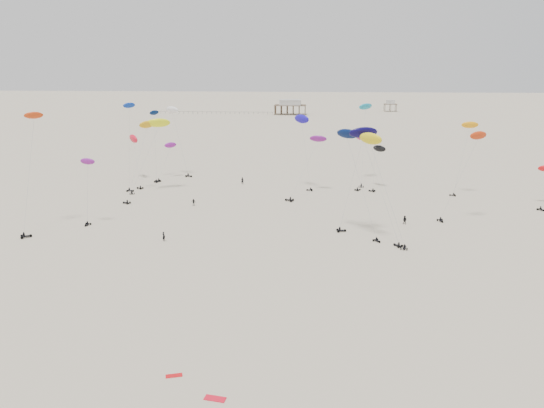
# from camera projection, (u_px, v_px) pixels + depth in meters

# --- Properties ---
(ground_plane) EXTENTS (900.00, 900.00, 0.00)m
(ground_plane) POSITION_uv_depth(u_px,v_px,m) (296.00, 149.00, 210.36)
(ground_plane) COLOR #C2B79A
(pavilion_main) EXTENTS (21.00, 13.00, 9.80)m
(pavilion_main) POSITION_uv_depth(u_px,v_px,m) (290.00, 108.00, 354.59)
(pavilion_main) COLOR brown
(pavilion_main) RESTS_ON ground
(pavilion_small) EXTENTS (9.00, 7.00, 8.00)m
(pavilion_small) POSITION_uv_depth(u_px,v_px,m) (390.00, 106.00, 377.95)
(pavilion_small) COLOR brown
(pavilion_small) RESTS_ON ground
(pier_fence) EXTENTS (80.20, 0.20, 1.50)m
(pier_fence) POSITION_uv_depth(u_px,v_px,m) (214.00, 113.00, 359.73)
(pier_fence) COLOR black
(pier_fence) RESTS_ON ground
(rig_0) EXTENTS (9.36, 10.73, 21.32)m
(rig_0) POSITION_uv_depth(u_px,v_px,m) (352.00, 148.00, 103.25)
(rig_0) COLOR black
(rig_0) RESTS_ON ground
(rig_1) EXTENTS (4.58, 10.52, 20.10)m
(rig_1) POSITION_uv_depth(u_px,v_px,m) (155.00, 136.00, 153.17)
(rig_1) COLOR black
(rig_1) RESTS_ON ground
(rig_2) EXTENTS (6.55, 5.04, 18.89)m
(rig_2) POSITION_uv_depth(u_px,v_px,m) (467.00, 137.00, 134.63)
(rig_2) COLOR black
(rig_2) RESTS_ON ground
(rig_3) EXTENTS (3.41, 4.04, 14.05)m
(rig_3) POSITION_uv_depth(u_px,v_px,m) (87.00, 183.00, 110.14)
(rig_3) COLOR black
(rig_3) RESTS_ON ground
(rig_4) EXTENTS (9.95, 5.46, 19.41)m
(rig_4) POSITION_uv_depth(u_px,v_px,m) (470.00, 155.00, 111.75)
(rig_4) COLOR black
(rig_4) RESTS_ON ground
(rig_5) EXTENTS (4.04, 12.35, 23.92)m
(rig_5) POSITION_uv_depth(u_px,v_px,m) (30.00, 164.00, 105.13)
(rig_5) COLOR black
(rig_5) RESTS_ON ground
(rig_7) EXTENTS (3.35, 4.69, 23.30)m
(rig_7) POSITION_uv_depth(u_px,v_px,m) (129.00, 139.00, 138.35)
(rig_7) COLOR black
(rig_7) RESTS_ON ground
(rig_8) EXTENTS (10.76, 11.34, 22.24)m
(rig_8) POSITION_uv_depth(u_px,v_px,m) (367.00, 143.00, 100.96)
(rig_8) COLOR black
(rig_8) RESTS_ON ground
(rig_9) EXTENTS (3.73, 9.21, 14.52)m
(rig_9) POSITION_uv_depth(u_px,v_px,m) (375.00, 149.00, 142.24)
(rig_9) COLOR black
(rig_9) RESTS_ON ground
(rig_10) EXTENTS (10.44, 15.26, 18.88)m
(rig_10) POSITION_uv_depth(u_px,v_px,m) (311.00, 155.00, 136.47)
(rig_10) COLOR black
(rig_10) RESTS_ON ground
(rig_11) EXTENTS (6.33, 5.13, 19.36)m
(rig_11) POSITION_uv_depth(u_px,v_px,m) (350.00, 189.00, 105.89)
(rig_11) COLOR black
(rig_11) RESTS_ON ground
(rig_12) EXTENTS (5.13, 9.67, 11.21)m
(rig_12) POSITION_uv_depth(u_px,v_px,m) (167.00, 155.00, 155.37)
(rig_12) COLOR black
(rig_12) RESTS_ON ground
(rig_13) EXTENTS (9.47, 17.82, 18.22)m
(rig_13) POSITION_uv_depth(u_px,v_px,m) (134.00, 143.00, 153.31)
(rig_13) COLOR black
(rig_13) RESTS_ON ground
(rig_14) EXTENTS (8.91, 6.72, 20.85)m
(rig_14) POSITION_uv_depth(u_px,v_px,m) (175.00, 122.00, 157.71)
(rig_14) COLOR black
(rig_14) RESTS_ON ground
(rig_15) EXTENTS (10.53, 9.60, 19.86)m
(rig_15) POSITION_uv_depth(u_px,v_px,m) (156.00, 128.00, 138.64)
(rig_15) COLOR black
(rig_15) RESTS_ON ground
(rig_16) EXTENTS (9.87, 9.63, 21.01)m
(rig_16) POSITION_uv_depth(u_px,v_px,m) (375.00, 154.00, 98.00)
(rig_16) COLOR black
(rig_16) RESTS_ON ground
(rig_17) EXTENTS (5.98, 7.94, 19.87)m
(rig_17) POSITION_uv_depth(u_px,v_px,m) (302.00, 126.00, 141.48)
(rig_17) COLOR black
(rig_17) RESTS_ON ground
(rig_18) EXTENTS (8.81, 8.41, 12.43)m
(rig_18) POSITION_uv_depth(u_px,v_px,m) (375.00, 157.00, 143.09)
(rig_18) COLOR black
(rig_18) RESTS_ON ground
(rig_19) EXTENTS (4.57, 17.88, 21.80)m
(rig_19) POSITION_uv_depth(u_px,v_px,m) (143.00, 140.00, 135.77)
(rig_19) COLOR black
(rig_19) RESTS_ON ground
(rig_20) EXTENTS (5.14, 15.17, 23.12)m
(rig_20) POSITION_uv_depth(u_px,v_px,m) (365.00, 122.00, 150.28)
(rig_20) COLOR black
(rig_20) RESTS_ON ground
(spectator_0) EXTENTS (0.97, 0.89, 2.19)m
(spectator_0) POSITION_uv_depth(u_px,v_px,m) (164.00, 241.00, 101.26)
(spectator_0) COLOR black
(spectator_0) RESTS_ON ground
(spectator_1) EXTENTS (1.23, 1.18, 2.21)m
(spectator_1) POSITION_uv_depth(u_px,v_px,m) (404.00, 224.00, 111.84)
(spectator_1) COLOR black
(spectator_1) RESTS_ON ground
(spectator_2) EXTENTS (1.24, 0.73, 2.02)m
(spectator_2) POSITION_uv_depth(u_px,v_px,m) (194.00, 206.00, 126.58)
(spectator_2) COLOR black
(spectator_2) RESTS_ON ground
(spectator_3) EXTENTS (0.86, 0.61, 2.31)m
(spectator_3) POSITION_uv_depth(u_px,v_px,m) (242.00, 184.00, 149.36)
(spectator_3) COLOR black
(spectator_3) RESTS_ON ground
(grounded_kite_a) EXTENTS (2.32, 1.24, 0.08)m
(grounded_kite_a) POSITION_uv_depth(u_px,v_px,m) (215.00, 399.00, 53.50)
(grounded_kite_a) COLOR red
(grounded_kite_a) RESTS_ON ground
(grounded_kite_b) EXTENTS (1.93, 1.20, 0.07)m
(grounded_kite_b) POSITION_uv_depth(u_px,v_px,m) (174.00, 376.00, 57.46)
(grounded_kite_b) COLOR red
(grounded_kite_b) RESTS_ON ground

